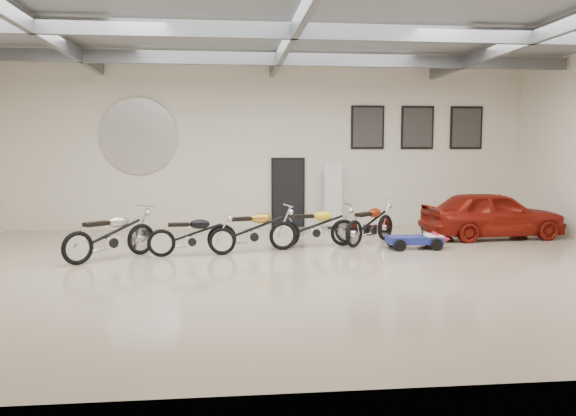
{
  "coord_description": "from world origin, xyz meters",
  "views": [
    {
      "loc": [
        -1.32,
        -11.33,
        2.42
      ],
      "look_at": [
        0.0,
        1.2,
        1.1
      ],
      "focal_mm": 35.0,
      "sensor_mm": 36.0,
      "label": 1
    }
  ],
  "objects": [
    {
      "name": "floor",
      "position": [
        0.0,
        0.0,
        0.0
      ],
      "size": [
        16.0,
        12.0,
        0.01
      ],
      "primitive_type": "cube",
      "color": "tan",
      "rests_on": "ground"
    },
    {
      "name": "ceiling",
      "position": [
        0.0,
        0.0,
        5.0
      ],
      "size": [
        16.0,
        12.0,
        0.01
      ],
      "primitive_type": "cube",
      "color": "slate",
      "rests_on": "back_wall"
    },
    {
      "name": "back_wall",
      "position": [
        0.0,
        6.0,
        2.5
      ],
      "size": [
        16.0,
        0.02,
        5.0
      ],
      "primitive_type": "cube",
      "color": "#F0E7CE",
      "rests_on": "floor"
    },
    {
      "name": "ceiling_beams",
      "position": [
        0.0,
        0.0,
        4.75
      ],
      "size": [
        15.8,
        11.8,
        0.32
      ],
      "primitive_type": null,
      "color": "#585B5F",
      "rests_on": "ceiling"
    },
    {
      "name": "door",
      "position": [
        0.5,
        5.95,
        1.05
      ],
      "size": [
        0.92,
        0.08,
        2.1
      ],
      "primitive_type": "cube",
      "color": "black",
      "rests_on": "back_wall"
    },
    {
      "name": "logo_plaque",
      "position": [
        -4.0,
        5.95,
        2.8
      ],
      "size": [
        2.3,
        0.06,
        1.16
      ],
      "primitive_type": null,
      "color": "silver",
      "rests_on": "back_wall"
    },
    {
      "name": "poster_left",
      "position": [
        3.0,
        5.96,
        3.1
      ],
      "size": [
        1.05,
        0.08,
        1.35
      ],
      "primitive_type": null,
      "color": "black",
      "rests_on": "back_wall"
    },
    {
      "name": "poster_mid",
      "position": [
        4.6,
        5.96,
        3.1
      ],
      "size": [
        1.05,
        0.08,
        1.35
      ],
      "primitive_type": null,
      "color": "black",
      "rests_on": "back_wall"
    },
    {
      "name": "poster_right",
      "position": [
        6.2,
        5.96,
        3.1
      ],
      "size": [
        1.05,
        0.08,
        1.35
      ],
      "primitive_type": null,
      "color": "black",
      "rests_on": "back_wall"
    },
    {
      "name": "oil_sign",
      "position": [
        1.9,
        5.95,
        1.7
      ],
      "size": [
        0.72,
        0.1,
        0.72
      ],
      "primitive_type": null,
      "color": "white",
      "rests_on": "back_wall"
    },
    {
      "name": "banner_stand",
      "position": [
        1.84,
        5.5,
        0.97
      ],
      "size": [
        0.55,
        0.29,
        1.94
      ],
      "primitive_type": null,
      "rotation": [
        0.0,
        0.0,
        -0.17
      ],
      "color": "white",
      "rests_on": "floor"
    },
    {
      "name": "motorcycle_silver",
      "position": [
        -3.92,
        1.19,
        0.58
      ],
      "size": [
        2.1,
        2.01,
        1.16
      ],
      "primitive_type": null,
      "rotation": [
        0.0,
        0.0,
        0.74
      ],
      "color": "silver",
      "rests_on": "floor"
    },
    {
      "name": "motorcycle_black",
      "position": [
        -2.17,
        1.44,
        0.51
      ],
      "size": [
        2.0,
        0.77,
        1.01
      ],
      "primitive_type": null,
      "rotation": [
        0.0,
        0.0,
        0.08
      ],
      "color": "silver",
      "rests_on": "floor"
    },
    {
      "name": "motorcycle_gold",
      "position": [
        -0.77,
        1.81,
        0.56
      ],
      "size": [
        2.23,
        1.12,
        1.11
      ],
      "primitive_type": null,
      "rotation": [
        0.0,
        0.0,
        0.22
      ],
      "color": "silver",
      "rests_on": "floor"
    },
    {
      "name": "motorcycle_yellow",
      "position": [
        0.8,
        2.32,
        0.54
      ],
      "size": [
        2.13,
        0.83,
        1.08
      ],
      "primitive_type": null,
      "rotation": [
        0.0,
        0.0,
        0.09
      ],
      "color": "silver",
      "rests_on": "floor"
    },
    {
      "name": "motorcycle_red",
      "position": [
        2.27,
        2.62,
        0.55
      ],
      "size": [
        1.99,
        1.94,
        1.1
      ],
      "primitive_type": null,
      "rotation": [
        0.0,
        0.0,
        0.76
      ],
      "color": "silver",
      "rests_on": "floor"
    },
    {
      "name": "go_kart",
      "position": [
        3.3,
        1.81,
        0.29
      ],
      "size": [
        1.63,
        0.75,
        0.58
      ],
      "primitive_type": null,
      "rotation": [
        0.0,
        0.0,
        0.02
      ],
      "color": "navy",
      "rests_on": "floor"
    },
    {
      "name": "vintage_car",
      "position": [
        5.83,
        3.21,
        0.65
      ],
      "size": [
        1.81,
        3.93,
        1.31
      ],
      "primitive_type": "imported",
      "rotation": [
        0.0,
        0.0,
        1.64
      ],
      "color": "maroon",
      "rests_on": "floor"
    }
  ]
}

